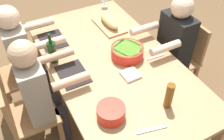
# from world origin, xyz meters

# --- Properties ---
(ground_plane) EXTENTS (8.00, 8.00, 0.00)m
(ground_plane) POSITION_xyz_m (0.00, 0.00, 0.00)
(ground_plane) COLOR brown
(dining_table) EXTENTS (1.99, 1.07, 0.74)m
(dining_table) POSITION_xyz_m (0.00, 0.00, 0.67)
(dining_table) COLOR #A87F56
(dining_table) RESTS_ON ground_plane
(chair_near_center) EXTENTS (0.40, 0.40, 0.85)m
(chair_near_center) POSITION_xyz_m (0.00, -0.86, 0.48)
(chair_near_center) COLOR #9E7044
(chair_near_center) RESTS_ON ground_plane
(diner_near_center) EXTENTS (0.41, 0.53, 1.20)m
(diner_near_center) POSITION_xyz_m (0.00, -0.67, 0.70)
(diner_near_center) COLOR #2D2D38
(diner_near_center) RESTS_ON ground_plane
(chair_far_center) EXTENTS (0.40, 0.40, 0.85)m
(chair_far_center) POSITION_xyz_m (0.00, 0.86, 0.48)
(chair_far_center) COLOR #9E7044
(chair_far_center) RESTS_ON ground_plane
(diner_far_center) EXTENTS (0.41, 0.53, 1.20)m
(diner_far_center) POSITION_xyz_m (-0.00, 0.67, 0.70)
(diner_far_center) COLOR #2D2D38
(diner_far_center) RESTS_ON ground_plane
(chair_near_left) EXTENTS (0.40, 0.40, 0.85)m
(chair_near_left) POSITION_xyz_m (-0.55, -0.86, 0.48)
(chair_near_left) COLOR #9E7044
(chair_near_left) RESTS_ON ground_plane
(diner_near_left) EXTENTS (0.41, 0.53, 1.20)m
(diner_near_left) POSITION_xyz_m (-0.55, -0.67, 0.70)
(diner_near_left) COLOR #2D2D38
(diner_near_left) RESTS_ON ground_plane
(serving_bowl_pasta) EXTENTS (0.21, 0.21, 0.10)m
(serving_bowl_pasta) POSITION_xyz_m (0.54, -0.29, 0.80)
(serving_bowl_pasta) COLOR red
(serving_bowl_pasta) RESTS_ON dining_table
(serving_bowl_salad) EXTENTS (0.29, 0.29, 0.10)m
(serving_bowl_salad) POSITION_xyz_m (0.01, 0.15, 0.80)
(serving_bowl_salad) COLOR red
(serving_bowl_salad) RESTS_ON dining_table
(cutting_board) EXTENTS (0.41, 0.23, 0.02)m
(cutting_board) POSITION_xyz_m (-0.51, 0.23, 0.75)
(cutting_board) COLOR tan
(cutting_board) RESTS_ON dining_table
(bread_loaf) EXTENTS (0.32, 0.12, 0.09)m
(bread_loaf) POSITION_xyz_m (-0.51, 0.23, 0.81)
(bread_loaf) COLOR tan
(bread_loaf) RESTS_ON cutting_board
(wine_bottle) EXTENTS (0.08, 0.08, 0.29)m
(wine_bottle) POSITION_xyz_m (-0.24, -0.46, 0.85)
(wine_bottle) COLOR #193819
(wine_bottle) RESTS_ON dining_table
(beer_bottle) EXTENTS (0.06, 0.06, 0.22)m
(beer_bottle) POSITION_xyz_m (0.64, 0.13, 0.85)
(beer_bottle) COLOR brown
(beer_bottle) RESTS_ON dining_table
(placemat_near_center) EXTENTS (0.32, 0.23, 0.01)m
(placemat_near_center) POSITION_xyz_m (0.00, -0.37, 0.74)
(placemat_near_center) COLOR black
(placemat_near_center) RESTS_ON dining_table
(fork_far_center) EXTENTS (0.03, 0.17, 0.01)m
(fork_far_center) POSITION_xyz_m (0.14, 0.37, 0.74)
(fork_far_center) COLOR silver
(fork_far_center) RESTS_ON dining_table
(placemat_near_left) EXTENTS (0.32, 0.23, 0.01)m
(placemat_near_left) POSITION_xyz_m (-0.55, -0.37, 0.74)
(placemat_near_left) COLOR black
(placemat_near_left) RESTS_ON dining_table
(carving_knife) EXTENTS (0.07, 0.23, 0.01)m
(carving_knife) POSITION_xyz_m (0.77, -0.10, 0.74)
(carving_knife) COLOR silver
(carving_knife) RESTS_ON dining_table
(napkin_stack) EXTENTS (0.14, 0.14, 0.02)m
(napkin_stack) POSITION_xyz_m (0.24, 0.05, 0.75)
(napkin_stack) COLOR white
(napkin_stack) RESTS_ON dining_table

